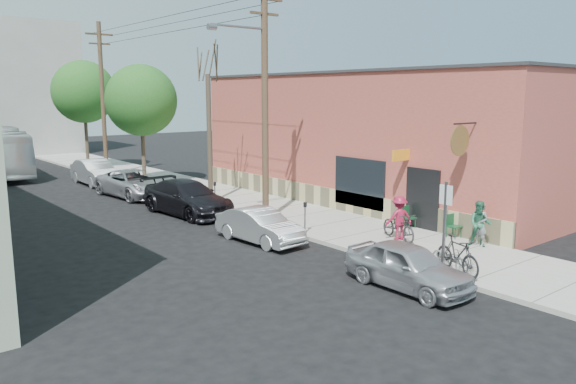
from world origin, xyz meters
TOP-DOWN VIEW (x-y plane):
  - ground at (0.00, 0.00)m, footprint 120.00×120.00m
  - sidewalk at (4.25, 11.00)m, footprint 4.50×58.00m
  - cafe_building at (8.99, 4.99)m, footprint 6.60×20.20m
  - sign_post at (2.35, -4.95)m, footprint 0.07×0.45m
  - parking_meter_near at (2.25, 1.36)m, footprint 0.14×0.14m
  - parking_meter_far at (2.25, 7.95)m, footprint 0.14×0.14m
  - utility_pole_near at (2.39, 4.18)m, footprint 3.57×0.28m
  - utility_pole_far at (2.45, 21.97)m, footprint 1.80×0.28m
  - tree_bare at (2.80, 9.24)m, footprint 0.24×0.24m
  - tree_leafy_mid at (2.80, 16.88)m, footprint 4.23×4.23m
  - tree_leafy_far at (2.80, 26.41)m, footprint 4.49×4.49m
  - patio_chair_a at (6.08, -0.65)m, footprint 0.53×0.53m
  - patio_chair_b at (6.20, -2.72)m, footprint 0.53×0.53m
  - patron_grey at (5.94, -3.97)m, footprint 0.45×0.62m
  - patron_green at (5.82, -4.02)m, footprint 0.90×0.99m
  - cyclist at (4.33, -1.58)m, footprint 1.22×0.96m
  - cyclist_bike at (4.33, -1.58)m, footprint 1.20×2.08m
  - parked_bike_a at (2.53, -5.34)m, footprint 1.08×2.01m
  - parked_bike_b at (2.65, -5.01)m, footprint 0.83×1.63m
  - car_0 at (0.66, -4.96)m, footprint 1.65×3.97m
  - car_1 at (0.41, 1.85)m, footprint 1.62×3.97m
  - car_2 at (0.80, 8.04)m, footprint 2.62×5.55m
  - car_3 at (0.80, 13.87)m, footprint 2.86×5.45m
  - car_4 at (0.72, 19.36)m, footprint 1.70×4.73m

SIDE VIEW (x-z plane):
  - ground at x=0.00m, z-range 0.00..0.00m
  - sidewalk at x=4.25m, z-range 0.00..0.15m
  - parked_bike_b at x=2.65m, z-range 0.15..0.96m
  - patio_chair_a at x=6.08m, z-range 0.15..1.03m
  - patio_chair_b at x=6.20m, z-range 0.15..1.03m
  - car_1 at x=0.41m, z-range 0.00..1.28m
  - cyclist_bike at x=4.33m, z-range 0.15..1.18m
  - car_0 at x=0.66m, z-range 0.00..1.34m
  - parked_bike_a at x=2.53m, z-range 0.15..1.31m
  - car_3 at x=0.80m, z-range 0.00..1.46m
  - car_4 at x=0.72m, z-range 0.00..1.55m
  - car_2 at x=0.80m, z-range 0.00..1.57m
  - patron_grey at x=5.94m, z-range 0.15..1.72m
  - patron_green at x=5.82m, z-range 0.15..1.80m
  - cyclist at x=4.33m, z-range 0.15..1.81m
  - parking_meter_near at x=2.25m, z-range 0.36..1.60m
  - parking_meter_far at x=2.25m, z-range 0.36..1.60m
  - sign_post at x=2.35m, z-range 0.43..3.23m
  - cafe_building at x=8.99m, z-range 0.00..6.61m
  - tree_bare at x=2.80m, z-range 0.15..6.50m
  - tree_leafy_mid at x=2.80m, z-range 1.59..8.73m
  - utility_pole_far at x=2.45m, z-range 0.34..10.34m
  - utility_pole_near at x=2.39m, z-range 0.41..10.41m
  - tree_leafy_far at x=2.80m, z-range 1.79..9.58m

